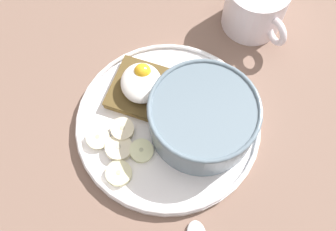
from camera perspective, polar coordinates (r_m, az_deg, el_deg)
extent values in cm
cube|color=#7A5D4F|center=(52.91, 0.00, -1.82)|extent=(120.00, 120.00, 2.00)
cylinder|color=white|center=(51.53, 0.00, -1.17)|extent=(25.31, 25.31, 1.00)
torus|color=white|center=(50.80, 0.00, -0.81)|extent=(25.11, 25.11, 0.60)
cylinder|color=slate|center=(48.42, 5.31, -0.34)|extent=(14.05, 14.05, 5.66)
torus|color=slate|center=(45.87, 5.61, 1.12)|extent=(14.25, 14.25, 0.60)
cylinder|color=white|center=(48.62, 5.29, -0.45)|extent=(12.65, 12.65, 4.81)
ellipsoid|color=white|center=(46.63, 5.52, 0.67)|extent=(12.02, 12.02, 1.20)
ellipsoid|color=#C8B697|center=(46.00, 5.14, -0.05)|extent=(1.62, 1.46, 0.58)
ellipsoid|color=tan|center=(45.36, 4.82, -1.81)|extent=(1.38, 0.92, 0.58)
ellipsoid|color=tan|center=(47.25, 4.37, 3.45)|extent=(1.64, 2.13, 0.81)
ellipsoid|color=#8E644A|center=(46.03, 4.77, 0.26)|extent=(1.13, 1.68, 0.70)
cube|color=brown|center=(52.20, -3.99, 4.23)|extent=(11.46, 11.46, 0.30)
cube|color=brown|center=(52.68, -3.95, 3.94)|extent=(11.23, 11.23, 1.29)
ellipsoid|color=white|center=(51.01, -4.09, 4.98)|extent=(6.24, 5.64, 2.55)
sphere|color=yellow|center=(51.00, -3.89, 6.62)|extent=(2.42, 2.42, 2.42)
cylinder|color=#EFE3C1|center=(49.49, -7.50, -4.93)|extent=(5.14, 5.13, 1.24)
cylinder|color=#BAB197|center=(49.04, -7.56, -4.74)|extent=(0.92, 0.92, 0.17)
cylinder|color=#F4E3BC|center=(50.13, -6.93, -2.17)|extent=(3.88, 3.78, 1.71)
cylinder|color=#BEB192|center=(49.50, -7.02, -1.87)|extent=(0.68, 0.68, 0.18)
cylinder|color=beige|center=(48.53, -7.48, -8.74)|extent=(4.41, 4.41, 0.89)
cylinder|color=#BAB58C|center=(48.12, -7.55, -8.60)|extent=(0.79, 0.79, 0.12)
cylinder|color=#F4EABD|center=(50.30, -10.60, -3.38)|extent=(3.52, 3.40, 1.62)
cylinder|color=#BFB793|center=(49.85, -10.70, -3.17)|extent=(0.62, 0.61, 0.23)
cylinder|color=beige|center=(49.06, -4.06, -5.39)|extent=(4.50, 4.50, 1.33)
cylinder|color=#B5B78C|center=(48.67, -4.10, -5.23)|extent=(0.81, 0.81, 0.21)
cylinder|color=white|center=(59.81, 13.12, 15.93)|extent=(9.19, 9.19, 7.54)
torus|color=white|center=(57.04, 16.16, 12.16)|extent=(4.42, 2.22, 4.32)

